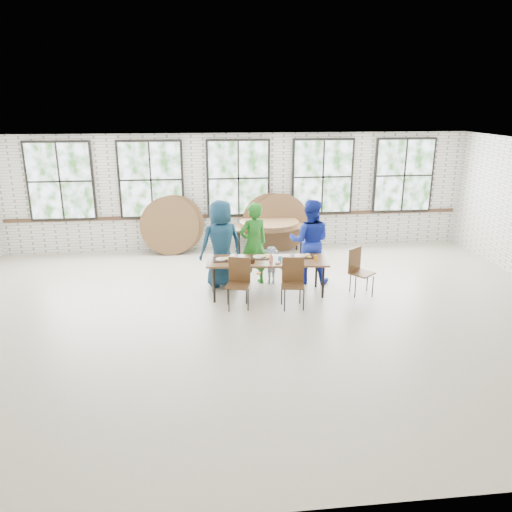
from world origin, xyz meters
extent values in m
plane|color=#BEAF97|center=(0.00, 0.00, 0.00)|extent=(12.00, 12.00, 0.00)
plane|color=white|center=(0.00, 0.00, 3.00)|extent=(12.00, 12.00, 0.00)
plane|color=silver|center=(0.00, 4.50, 1.50)|extent=(12.00, 0.00, 12.00)
plane|color=silver|center=(0.00, -4.50, 1.50)|extent=(12.00, 0.00, 12.00)
cube|color=#422819|center=(0.00, 4.47, 0.90)|extent=(11.80, 0.05, 0.08)
cube|color=black|center=(-4.40, 4.44, 1.88)|extent=(1.62, 0.05, 1.97)
cube|color=white|center=(-4.40, 4.41, 1.88)|extent=(1.50, 0.01, 1.85)
cube|color=black|center=(-2.20, 4.44, 1.88)|extent=(1.62, 0.05, 1.97)
cube|color=white|center=(-2.20, 4.41, 1.88)|extent=(1.50, 0.01, 1.85)
cube|color=black|center=(0.00, 4.44, 1.88)|extent=(1.62, 0.05, 1.97)
cube|color=white|center=(0.00, 4.41, 1.88)|extent=(1.50, 0.01, 1.85)
cube|color=black|center=(2.20, 4.44, 1.88)|extent=(1.62, 0.05, 1.97)
cube|color=white|center=(2.20, 4.41, 1.88)|extent=(1.50, 0.01, 1.85)
cube|color=black|center=(4.40, 4.44, 1.88)|extent=(1.62, 0.05, 1.97)
cube|color=white|center=(4.40, 4.41, 1.88)|extent=(1.50, 0.01, 1.85)
cube|color=brown|center=(0.31, 1.10, 0.72)|extent=(2.46, 0.99, 0.04)
cylinder|color=black|center=(-0.77, 0.80, 0.35)|extent=(0.05, 0.05, 0.70)
cylinder|color=black|center=(-0.77, 1.40, 0.35)|extent=(0.05, 0.05, 0.70)
cylinder|color=black|center=(1.39, 0.80, 0.35)|extent=(0.05, 0.05, 0.70)
cylinder|color=black|center=(1.39, 1.40, 0.35)|extent=(0.05, 0.05, 0.70)
cube|color=#4B3019|center=(-0.34, 0.49, 0.45)|extent=(0.52, 0.50, 0.03)
cube|color=#4B3019|center=(-0.29, 0.67, 0.70)|extent=(0.41, 0.15, 0.50)
cylinder|color=black|center=(-0.52, 0.32, 0.22)|extent=(0.02, 0.02, 0.44)
cylinder|color=black|center=(-0.52, 0.66, 0.22)|extent=(0.02, 0.02, 0.44)
cylinder|color=black|center=(-0.16, 0.32, 0.22)|extent=(0.02, 0.02, 0.44)
cylinder|color=black|center=(-0.16, 0.66, 0.22)|extent=(0.02, 0.02, 0.44)
cube|color=#4B3019|center=(0.70, 0.38, 0.45)|extent=(0.48, 0.47, 0.03)
cube|color=#4B3019|center=(0.73, 0.57, 0.70)|extent=(0.42, 0.10, 0.50)
cylinder|color=black|center=(0.52, 0.21, 0.22)|extent=(0.02, 0.02, 0.44)
cylinder|color=black|center=(0.52, 0.55, 0.22)|extent=(0.02, 0.02, 0.44)
cylinder|color=black|center=(0.88, 0.21, 0.22)|extent=(0.02, 0.02, 0.44)
cylinder|color=black|center=(0.88, 0.55, 0.22)|extent=(0.02, 0.02, 0.44)
cube|color=#4B3019|center=(2.21, 0.90, 0.45)|extent=(0.58, 0.58, 0.03)
cube|color=#4B3019|center=(2.09, 1.04, 0.70)|extent=(0.34, 0.29, 0.50)
cylinder|color=black|center=(2.03, 0.73, 0.22)|extent=(0.02, 0.02, 0.44)
cylinder|color=black|center=(2.03, 1.07, 0.22)|extent=(0.02, 0.02, 0.44)
cylinder|color=black|center=(2.39, 0.73, 0.22)|extent=(0.02, 0.02, 0.44)
cylinder|color=black|center=(2.39, 1.07, 0.22)|extent=(0.02, 0.02, 0.44)
imported|color=navy|center=(-0.59, 1.75, 0.92)|extent=(1.04, 0.85, 1.84)
imported|color=#1D691C|center=(0.10, 1.75, 0.89)|extent=(0.76, 0.64, 1.78)
imported|color=#152544|center=(0.48, 1.75, 0.41)|extent=(0.56, 0.36, 0.82)
imported|color=#152798|center=(1.30, 1.75, 0.91)|extent=(1.03, 0.89, 1.82)
cube|color=brown|center=(0.72, 3.87, 0.72)|extent=(1.81, 0.79, 0.04)
cylinder|color=black|center=(-0.06, 3.59, 0.35)|extent=(0.04, 0.04, 0.70)
cylinder|color=black|center=(-0.06, 4.14, 0.35)|extent=(0.04, 0.04, 0.70)
cylinder|color=black|center=(1.50, 3.59, 0.35)|extent=(0.04, 0.04, 0.70)
cylinder|color=black|center=(1.50, 4.14, 0.35)|extent=(0.04, 0.04, 0.70)
cube|color=black|center=(-0.55, 1.19, 0.75)|extent=(0.44, 0.33, 0.02)
cube|color=black|center=(0.20, 1.26, 0.75)|extent=(0.44, 0.33, 0.02)
cube|color=black|center=(1.05, 1.21, 0.75)|extent=(0.44, 0.33, 0.02)
cylinder|color=black|center=(-0.03, 0.91, 0.79)|extent=(0.09, 0.09, 0.09)
cube|color=red|center=(0.36, 0.96, 0.80)|extent=(0.06, 0.06, 0.11)
cylinder|color=#1C92D3|center=(0.55, 1.03, 0.79)|extent=(0.07, 0.07, 0.10)
cylinder|color=orange|center=(1.24, 0.93, 0.80)|extent=(0.07, 0.07, 0.11)
cylinder|color=white|center=(0.75, 0.85, 0.79)|extent=(0.17, 0.17, 0.10)
ellipsoid|color=white|center=(-0.29, 0.86, 0.76)|extent=(0.11, 0.11, 0.05)
ellipsoid|color=white|center=(0.47, 0.84, 0.76)|extent=(0.11, 0.11, 0.05)
ellipsoid|color=white|center=(0.95, 1.02, 0.76)|extent=(0.11, 0.11, 0.05)
cylinder|color=brown|center=(0.72, 3.87, 0.76)|extent=(1.50, 1.50, 0.04)
cylinder|color=brown|center=(0.72, 3.87, 0.80)|extent=(1.50, 1.50, 0.04)
cylinder|color=brown|center=(0.72, 3.87, 0.85)|extent=(1.50, 1.50, 0.04)
cylinder|color=brown|center=(-1.66, 4.28, 0.74)|extent=(1.50, 0.22, 1.49)
cylinder|color=brown|center=(-1.78, 4.18, 0.73)|extent=(1.50, 0.37, 1.47)
cylinder|color=brown|center=(0.83, 4.28, 0.74)|extent=(1.50, 0.20, 1.50)
cylinder|color=brown|center=(1.07, 4.18, 0.73)|extent=(1.50, 0.26, 1.49)
camera|label=1|loc=(-0.98, -8.28, 3.80)|focal=35.00mm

